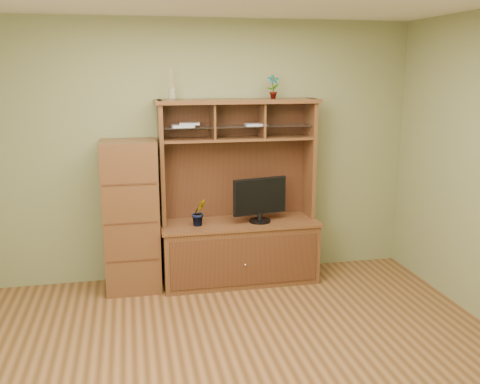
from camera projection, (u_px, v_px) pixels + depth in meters
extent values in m
cube|color=#503116|center=(243.00, 370.00, 4.01)|extent=(4.50, 4.00, 0.02)
cube|color=olive|center=(203.00, 151.00, 5.62)|extent=(4.50, 0.02, 2.70)
cube|color=olive|center=(371.00, 326.00, 1.78)|extent=(4.50, 0.02, 2.70)
cube|color=#422612|center=(239.00, 252.00, 5.63)|extent=(1.60, 0.55, 0.62)
cube|color=#331C0E|center=(245.00, 262.00, 5.36)|extent=(1.50, 0.01, 0.50)
sphere|color=silver|center=(245.00, 265.00, 5.35)|extent=(0.02, 0.02, 0.02)
cube|color=#422612|center=(239.00, 223.00, 5.55)|extent=(1.64, 0.59, 0.03)
cube|color=#422612|center=(161.00, 163.00, 5.35)|extent=(0.04, 0.35, 1.25)
cube|color=#422612|center=(309.00, 158.00, 5.66)|extent=(0.04, 0.35, 1.25)
cube|color=#331C0E|center=(234.00, 158.00, 5.66)|extent=(1.52, 0.02, 1.25)
cube|color=#422612|center=(237.00, 101.00, 5.37)|extent=(1.66, 0.40, 0.04)
cube|color=#422612|center=(237.00, 139.00, 5.46)|extent=(1.52, 0.32, 0.02)
cube|color=#422612|center=(213.00, 121.00, 5.36)|extent=(0.02, 0.31, 0.35)
cube|color=#422612|center=(262.00, 120.00, 5.47)|extent=(0.02, 0.31, 0.35)
cube|color=silver|center=(238.00, 126.00, 5.42)|extent=(1.50, 0.27, 0.01)
cylinder|color=black|center=(260.00, 221.00, 5.53)|extent=(0.22, 0.22, 0.02)
cylinder|color=black|center=(260.00, 216.00, 5.52)|extent=(0.04, 0.04, 0.07)
cube|color=black|center=(260.00, 196.00, 5.47)|extent=(0.58, 0.18, 0.38)
imported|color=#2E501B|center=(199.00, 212.00, 5.38)|extent=(0.18, 0.16, 0.28)
imported|color=#396021|center=(273.00, 86.00, 5.41)|extent=(0.14, 0.10, 0.25)
cylinder|color=silver|center=(171.00, 94.00, 5.22)|extent=(0.06, 0.06, 0.11)
cylinder|color=#A68753|center=(171.00, 78.00, 5.19)|extent=(0.04, 0.04, 0.20)
cube|color=silver|center=(183.00, 126.00, 5.31)|extent=(0.22, 0.17, 0.02)
cube|color=silver|center=(190.00, 124.00, 5.32)|extent=(0.22, 0.18, 0.02)
cube|color=silver|center=(255.00, 124.00, 5.46)|extent=(0.21, 0.17, 0.02)
cube|color=#422612|center=(131.00, 216.00, 5.34)|extent=(0.54, 0.49, 1.52)
cube|color=#331C0E|center=(133.00, 261.00, 5.19)|extent=(0.50, 0.01, 0.02)
cube|color=#331C0E|center=(131.00, 223.00, 5.10)|extent=(0.50, 0.01, 0.01)
cube|color=#331C0E|center=(130.00, 184.00, 5.02)|extent=(0.50, 0.01, 0.02)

